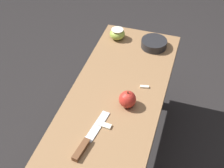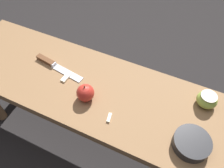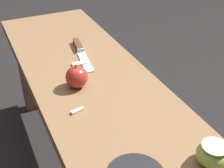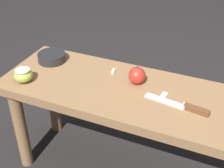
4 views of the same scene
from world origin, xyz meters
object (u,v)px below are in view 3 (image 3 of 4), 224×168
Objects in this scene: wooden_bench at (89,92)px; knife at (80,50)px; apple_cut at (213,154)px; apple_whole at (77,77)px.

wooden_bench is 0.19m from knife.
knife is at bearing -172.94° from apple_cut.
knife is 3.22× the size of apple_cut.
apple_whole is at bearing -158.26° from apple_cut.
apple_whole is 0.48m from apple_cut.
apple_cut reaches higher than knife.
apple_whole is at bearing -44.10° from wooden_bench.
apple_cut is at bearing 12.84° from wooden_bench.
apple_whole is (0.23, -0.09, 0.03)m from knife.
apple_whole reaches higher than apple_cut.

